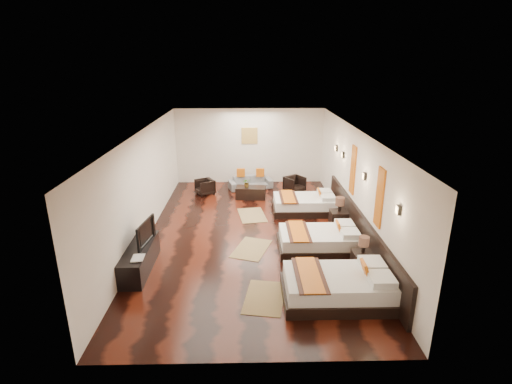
{
  "coord_description": "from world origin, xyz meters",
  "views": [
    {
      "loc": [
        -0.07,
        -9.65,
        4.49
      ],
      "look_at": [
        0.15,
        0.29,
        1.1
      ],
      "focal_mm": 27.37,
      "sensor_mm": 36.0,
      "label": 1
    }
  ],
  "objects_px": {
    "sofa": "(251,182)",
    "armchair_right": "(295,184)",
    "book": "(132,258)",
    "bed_mid": "(320,240)",
    "tv": "(142,232)",
    "coffee_table": "(251,193)",
    "bed_near": "(339,286)",
    "armchair_left": "(205,187)",
    "table_plant": "(247,183)",
    "tv_console": "(140,258)",
    "nightstand_b": "(339,218)",
    "bed_far": "(305,204)",
    "nightstand_a": "(362,259)",
    "figurine": "(146,227)"
  },
  "relations": [
    {
      "from": "bed_mid",
      "to": "tv_console",
      "type": "xyz_separation_m",
      "value": [
        -4.2,
        -0.86,
        0.02
      ]
    },
    {
      "from": "bed_mid",
      "to": "armchair_left",
      "type": "xyz_separation_m",
      "value": [
        -3.27,
        4.31,
        0.01
      ]
    },
    {
      "from": "bed_near",
      "to": "book",
      "type": "relative_size",
      "value": 6.3
    },
    {
      "from": "bed_mid",
      "to": "tv",
      "type": "relative_size",
      "value": 2.1
    },
    {
      "from": "bed_near",
      "to": "book",
      "type": "bearing_deg",
      "value": 170.64
    },
    {
      "from": "figurine",
      "to": "sofa",
      "type": "xyz_separation_m",
      "value": [
        2.52,
        5.03,
        -0.49
      ]
    },
    {
      "from": "tv",
      "to": "tv_console",
      "type": "bearing_deg",
      "value": 174.03
    },
    {
      "from": "figurine",
      "to": "armchair_left",
      "type": "distance_m",
      "value": 4.56
    },
    {
      "from": "tv",
      "to": "table_plant",
      "type": "height_order",
      "value": "tv"
    },
    {
      "from": "nightstand_a",
      "to": "sofa",
      "type": "relative_size",
      "value": 0.54
    },
    {
      "from": "bed_mid",
      "to": "table_plant",
      "type": "height_order",
      "value": "bed_mid"
    },
    {
      "from": "bed_far",
      "to": "nightstand_a",
      "type": "xyz_separation_m",
      "value": [
        0.75,
        -3.63,
        0.04
      ]
    },
    {
      "from": "tv",
      "to": "bed_near",
      "type": "bearing_deg",
      "value": -100.78
    },
    {
      "from": "armchair_right",
      "to": "bed_mid",
      "type": "bearing_deg",
      "value": -123.2
    },
    {
      "from": "bed_near",
      "to": "armchair_left",
      "type": "bearing_deg",
      "value": 117.09
    },
    {
      "from": "book",
      "to": "coffee_table",
      "type": "xyz_separation_m",
      "value": [
        2.52,
        5.25,
        -0.37
      ]
    },
    {
      "from": "bed_mid",
      "to": "tv_console",
      "type": "bearing_deg",
      "value": -168.38
    },
    {
      "from": "bed_mid",
      "to": "tv",
      "type": "bearing_deg",
      "value": -170.88
    },
    {
      "from": "bed_mid",
      "to": "nightstand_b",
      "type": "xyz_separation_m",
      "value": [
        0.75,
        1.28,
        0.06
      ]
    },
    {
      "from": "tv",
      "to": "nightstand_b",
      "type": "bearing_deg",
      "value": -60.08
    },
    {
      "from": "nightstand_b",
      "to": "tv",
      "type": "bearing_deg",
      "value": -158.35
    },
    {
      "from": "sofa",
      "to": "armchair_right",
      "type": "relative_size",
      "value": 2.52
    },
    {
      "from": "table_plant",
      "to": "nightstand_a",
      "type": "bearing_deg",
      "value": -62.58
    },
    {
      "from": "sofa",
      "to": "armchair_right",
      "type": "height_order",
      "value": "armchair_right"
    },
    {
      "from": "armchair_right",
      "to": "table_plant",
      "type": "xyz_separation_m",
      "value": [
        -1.7,
        -0.63,
        0.26
      ]
    },
    {
      "from": "bed_near",
      "to": "armchair_left",
      "type": "height_order",
      "value": "bed_near"
    },
    {
      "from": "nightstand_b",
      "to": "armchair_right",
      "type": "height_order",
      "value": "nightstand_b"
    },
    {
      "from": "tv",
      "to": "armchair_right",
      "type": "xyz_separation_m",
      "value": [
        4.04,
        5.16,
        -0.54
      ]
    },
    {
      "from": "table_plant",
      "to": "bed_far",
      "type": "bearing_deg",
      "value": -35.62
    },
    {
      "from": "bed_mid",
      "to": "tv",
      "type": "distance_m",
      "value": 4.24
    },
    {
      "from": "sofa",
      "to": "armchair_right",
      "type": "bearing_deg",
      "value": -29.94
    },
    {
      "from": "book",
      "to": "table_plant",
      "type": "height_order",
      "value": "table_plant"
    },
    {
      "from": "tv_console",
      "to": "book",
      "type": "distance_m",
      "value": 0.62
    },
    {
      "from": "tv_console",
      "to": "armchair_left",
      "type": "bearing_deg",
      "value": 79.87
    },
    {
      "from": "nightstand_b",
      "to": "coffee_table",
      "type": "xyz_separation_m",
      "value": [
        -2.42,
        2.57,
        -0.12
      ]
    },
    {
      "from": "sofa",
      "to": "armchair_left",
      "type": "relative_size",
      "value": 2.67
    },
    {
      "from": "sofa",
      "to": "table_plant",
      "type": "bearing_deg",
      "value": -112.67
    },
    {
      "from": "nightstand_b",
      "to": "table_plant",
      "type": "relative_size",
      "value": 3.14
    },
    {
      "from": "tv_console",
      "to": "bed_near",
      "type": "bearing_deg",
      "value": -16.39
    },
    {
      "from": "tv_console",
      "to": "sofa",
      "type": "distance_m",
      "value": 6.29
    },
    {
      "from": "bed_near",
      "to": "coffee_table",
      "type": "distance_m",
      "value": 6.18
    },
    {
      "from": "book",
      "to": "bed_mid",
      "type": "bearing_deg",
      "value": 18.52
    },
    {
      "from": "tv",
      "to": "armchair_right",
      "type": "bearing_deg",
      "value": -29.81
    },
    {
      "from": "tv",
      "to": "coffee_table",
      "type": "xyz_separation_m",
      "value": [
        2.47,
        4.51,
        -0.62
      ]
    },
    {
      "from": "sofa",
      "to": "armchair_right",
      "type": "xyz_separation_m",
      "value": [
        1.57,
        -0.41,
        0.05
      ]
    },
    {
      "from": "nightstand_b",
      "to": "tv",
      "type": "xyz_separation_m",
      "value": [
        -4.89,
        -1.94,
        0.5
      ]
    },
    {
      "from": "book",
      "to": "sofa",
      "type": "distance_m",
      "value": 6.8
    },
    {
      "from": "figurine",
      "to": "tv_console",
      "type": "bearing_deg",
      "value": -90.0
    },
    {
      "from": "bed_near",
      "to": "armchair_left",
      "type": "distance_m",
      "value": 7.19
    },
    {
      "from": "sofa",
      "to": "coffee_table",
      "type": "distance_m",
      "value": 1.05
    }
  ]
}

